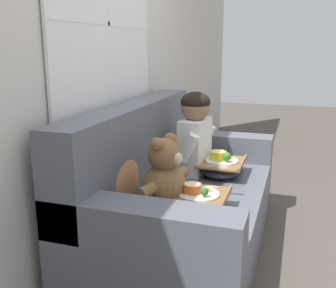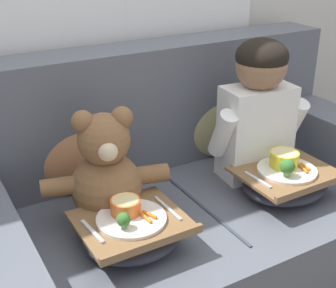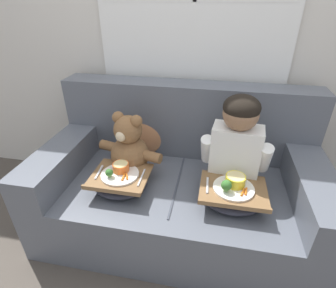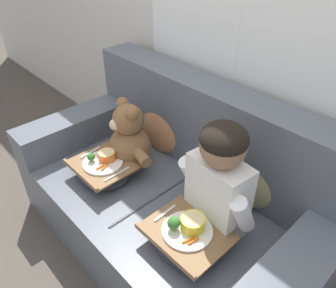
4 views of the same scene
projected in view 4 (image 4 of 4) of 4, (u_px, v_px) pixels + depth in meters
The scene contains 9 objects.
ground_plane at pixel (164, 240), 2.10m from camera, with size 14.00×14.00×0.00m, color #4C443D.
wall_back_with_window at pixel (245, 11), 1.67m from camera, with size 8.00×0.08×2.60m.
couch at pixel (173, 197), 1.95m from camera, with size 1.81×0.97×0.96m.
throw_pillow_behind_child at pixel (249, 174), 1.72m from camera, with size 0.38×0.18×0.39m.
throw_pillow_behind_teddy at pixel (162, 124), 2.12m from camera, with size 0.38×0.18×0.40m.
child_figure at pixel (220, 175), 1.48m from camera, with size 0.43×0.22×0.60m.
teddy_bear at pixel (129, 139), 1.97m from camera, with size 0.46×0.33×0.43m.
lap_tray_child at pixel (187, 237), 1.52m from camera, with size 0.38×0.31×0.19m.
lap_tray_teddy at pixel (104, 169), 1.93m from camera, with size 0.35×0.32×0.17m.
Camera 4 is at (1.01, -0.91, 1.71)m, focal length 35.00 mm.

